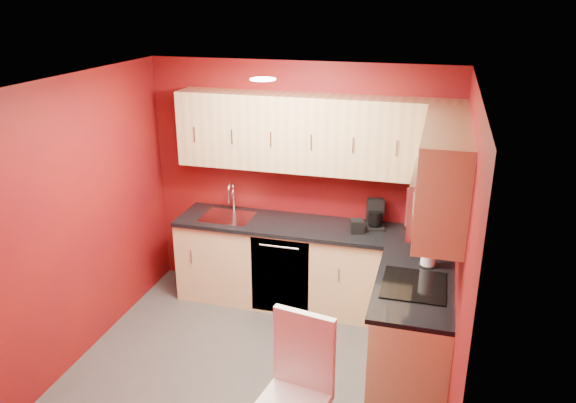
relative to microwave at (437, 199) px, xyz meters
The scene contains 21 objects.
floor 2.18m from the microwave, behind, with size 3.20×3.20×0.00m, color #43413F.
ceiling 1.64m from the microwave, behind, with size 3.20×3.20×0.00m, color white.
wall_back 1.95m from the microwave, 136.99° to the left, with size 3.20×3.20×0.00m, color maroon.
wall_front 2.24m from the microwave, 129.35° to the right, with size 3.20×3.20×0.00m, color maroon.
wall_left 3.03m from the microwave, behind, with size 3.00×3.00×0.00m, color maroon.
wall_right 0.50m from the microwave, 44.09° to the right, with size 3.00×3.00×0.00m, color maroon.
base_cabinets_back 1.98m from the microwave, 140.04° to the left, with size 2.80×0.60×0.87m, color tan.
base_cabinets_right 1.23m from the microwave, 151.81° to the left, with size 0.60×1.30×0.87m, color tan.
countertop_back 1.73m from the microwave, 140.47° to the left, with size 2.80×0.63×0.04m, color black.
countertop_right 0.78m from the microwave, 162.04° to the left, with size 0.63×1.27×0.04m, color black.
upper_cabinets_back 1.65m from the microwave, 136.69° to the left, with size 2.80×0.35×0.75m, color tan.
upper_cabinets_right 0.33m from the microwave, 82.65° to the left, with size 0.35×1.55×0.75m.
microwave is the anchor object (origin of this frame).
cooktop 0.75m from the microwave, behind, with size 0.50×0.55×0.01m, color black.
sink 2.43m from the microwave, 154.40° to the left, with size 0.52×0.42×0.35m.
dishwasher_front 2.02m from the microwave, 153.81° to the left, with size 0.60×0.02×0.82m, color black.
downlight 1.62m from the microwave, behind, with size 0.20×0.20×0.01m, color white.
coffee_maker 1.38m from the microwave, 117.12° to the left, with size 0.17×0.23×0.28m, color black, non-canonical shape.
napkin_holder 1.37m from the microwave, 127.48° to the left, with size 0.12×0.12×0.13m, color black, non-canonical shape.
paper_towel 0.73m from the microwave, 93.39° to the left, with size 0.16×0.16×0.28m, color white, non-canonical shape.
dining_chair 1.79m from the microwave, 125.97° to the right, with size 0.45×0.47×1.11m, color white, non-canonical shape.
Camera 1 is at (1.36, -3.91, 3.11)m, focal length 35.00 mm.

